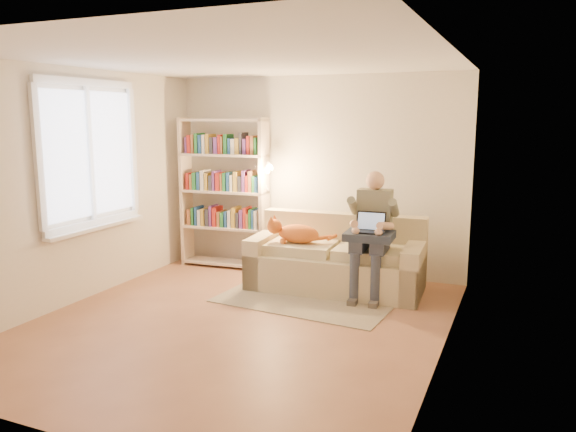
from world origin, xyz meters
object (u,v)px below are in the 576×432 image
at_px(person, 372,227).
at_px(bookshelf, 224,186).
at_px(laptop, 369,227).
at_px(sofa, 337,263).
at_px(cat, 294,233).

xyz_separation_m(person, bookshelf, (-2.20, 0.48, 0.32)).
distance_m(person, laptop, 0.13).
xyz_separation_m(sofa, bookshelf, (-1.74, 0.36, 0.82)).
distance_m(person, cat, 0.96).
bearing_deg(sofa, laptop, -32.25).
relative_size(person, bookshelf, 0.70).
distance_m(sofa, laptop, 0.74).
height_order(person, bookshelf, bookshelf).
relative_size(sofa, person, 1.46).
bearing_deg(sofa, bookshelf, 164.81).
xyz_separation_m(laptop, bookshelf, (-2.20, 0.61, 0.29)).
xyz_separation_m(cat, laptop, (0.95, -0.09, 0.16)).
bearing_deg(bookshelf, sofa, -15.97).
distance_m(person, bookshelf, 2.28).
bearing_deg(person, bookshelf, 164.00).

